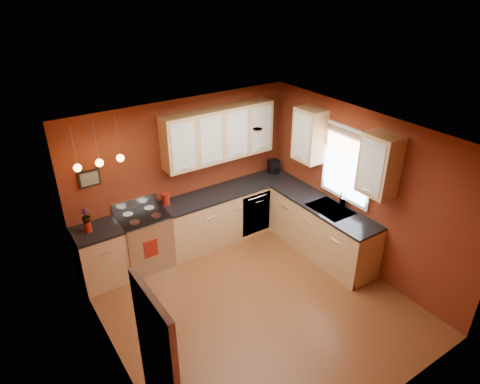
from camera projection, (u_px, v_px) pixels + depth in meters
floor at (255, 305)px, 6.30m from camera, size 4.20×4.20×0.00m
ceiling at (259, 139)px, 5.09m from camera, size 4.00×4.20×0.02m
wall_back at (184, 174)px, 7.24m from camera, size 4.00×0.02×2.60m
wall_front at (383, 328)px, 4.16m from camera, size 4.00×0.02×2.60m
wall_left at (110, 286)px, 4.71m from camera, size 0.02×4.20×2.60m
wall_right at (360, 191)px, 6.68m from camera, size 0.02×4.20×2.60m
base_cabinets_back_left at (101, 256)px, 6.60m from camera, size 0.70×0.60×0.90m
base_cabinets_back_right at (230, 213)px, 7.77m from camera, size 2.54×0.60×0.90m
base_cabinets_right at (321, 230)px, 7.26m from camera, size 0.60×2.10×0.90m
counter_back_left at (96, 231)px, 6.38m from camera, size 0.70×0.62×0.04m
counter_back_right at (230, 190)px, 7.55m from camera, size 2.54×0.62×0.04m
counter_right at (324, 206)px, 7.04m from camera, size 0.62×2.10×0.04m
gas_range at (145, 240)px, 6.95m from camera, size 0.76×0.64×1.11m
dishwasher_front at (256, 214)px, 7.74m from camera, size 0.60×0.02×0.80m
sink at (330, 210)px, 6.94m from camera, size 0.50×0.70×0.33m
window at (348, 163)px, 6.71m from camera, size 0.06×1.02×1.22m
door_left_wall at (160, 378)px, 3.97m from camera, size 0.12×0.82×2.05m
upper_cabinets_back at (219, 134)px, 7.10m from camera, size 2.00×0.35×0.90m
upper_cabinets_right at (342, 149)px, 6.53m from camera, size 0.35×1.95×0.90m
wall_picture at (89, 179)px, 6.29m from camera, size 0.32×0.03×0.26m
pendant_lights at (99, 162)px, 5.93m from camera, size 0.71×0.11×0.66m
red_canister at (166, 199)px, 7.00m from camera, size 0.14×0.14×0.20m
red_vase at (88, 227)px, 6.30m from camera, size 0.10×0.10×0.17m
flowers at (86, 216)px, 6.21m from camera, size 0.16×0.16×0.23m
coffee_maker at (274, 167)px, 8.06m from camera, size 0.21×0.21×0.27m
soap_pump at (345, 200)px, 6.96m from camera, size 0.12×0.12×0.22m
dish_towel at (151, 248)px, 6.67m from camera, size 0.22×0.02×0.30m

